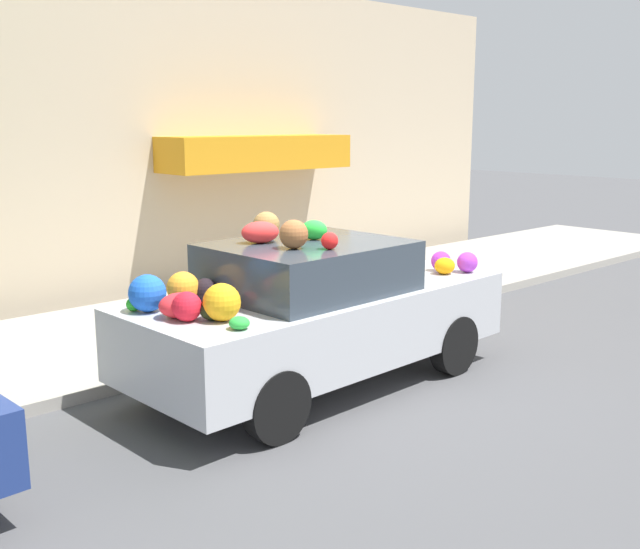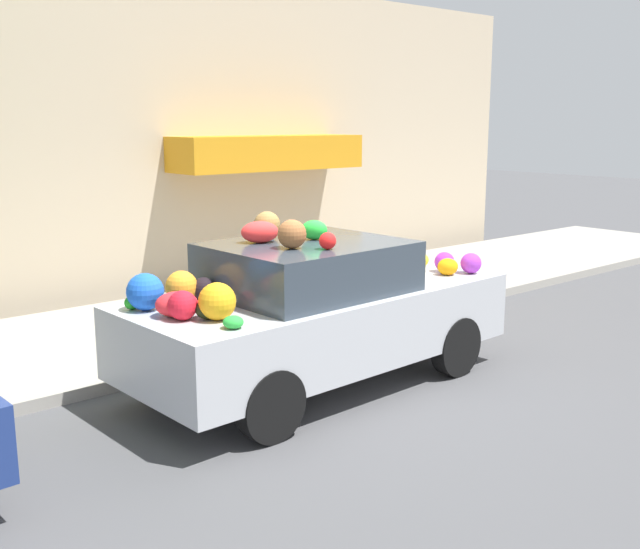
% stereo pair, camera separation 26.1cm
% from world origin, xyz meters
% --- Properties ---
extents(ground_plane, '(60.00, 60.00, 0.00)m').
position_xyz_m(ground_plane, '(0.00, 0.00, 0.00)').
color(ground_plane, '#4C4C4F').
extents(sidewalk_curb, '(24.00, 3.20, 0.13)m').
position_xyz_m(sidewalk_curb, '(0.00, 2.70, 0.06)').
color(sidewalk_curb, '#9E998E').
rests_on(sidewalk_curb, ground).
extents(building_facade, '(18.00, 1.20, 4.90)m').
position_xyz_m(building_facade, '(0.15, 4.91, 2.43)').
color(building_facade, '#C6B293').
rests_on(building_facade, ground).
extents(fire_hydrant, '(0.20, 0.20, 0.70)m').
position_xyz_m(fire_hydrant, '(-0.42, 1.64, 0.47)').
color(fire_hydrant, '#B2B2B7').
rests_on(fire_hydrant, sidewalk_curb).
extents(art_car, '(4.14, 1.84, 1.78)m').
position_xyz_m(art_car, '(-0.06, -0.03, 0.80)').
color(art_car, '#B7BABF').
rests_on(art_car, ground).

